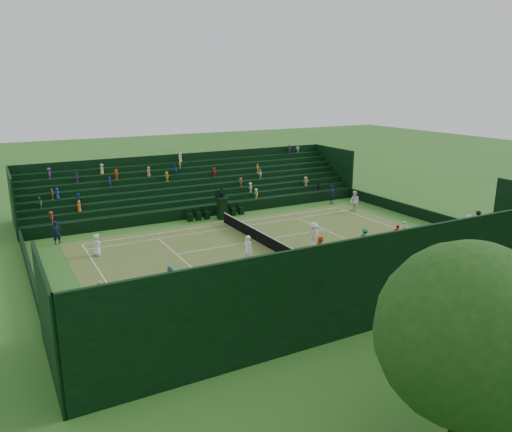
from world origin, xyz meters
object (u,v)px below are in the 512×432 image
at_px(player_near_west, 97,245).
at_px(tennis_net, 256,235).
at_px(player_near_east, 248,250).
at_px(player_far_east, 313,235).
at_px(umpire_chair, 222,205).
at_px(player_far_west, 355,201).

bearing_deg(player_near_west, tennis_net, -110.27).
xyz_separation_m(player_near_east, player_far_east, (-0.99, 5.93, -0.08)).
xyz_separation_m(umpire_chair, player_near_west, (4.67, -11.74, -0.44)).
distance_m(player_far_west, player_far_east, 11.43).
bearing_deg(umpire_chair, player_near_east, -16.06).
bearing_deg(player_far_west, tennis_net, -73.06).
bearing_deg(umpire_chair, player_far_east, 14.72).
bearing_deg(umpire_chair, tennis_net, -3.19).
bearing_deg(umpire_chair, player_far_west, 73.33).
height_order(player_near_west, player_near_east, player_near_east).
xyz_separation_m(tennis_net, player_far_east, (3.17, 3.09, 0.41)).
xyz_separation_m(tennis_net, player_far_west, (-3.50, 12.36, 0.47)).
bearing_deg(player_near_east, umpire_chair, -39.84).
bearing_deg(player_far_west, player_far_east, -53.16).
bearing_deg(player_far_west, player_near_east, -62.12).
xyz_separation_m(umpire_chair, player_far_west, (3.58, 11.97, -0.24)).
relative_size(tennis_net, player_near_east, 5.74).
relative_size(player_near_west, player_near_east, 0.78).
bearing_deg(tennis_net, player_far_east, 44.26).
bearing_deg(player_near_west, umpire_chair, -76.57).
xyz_separation_m(tennis_net, player_near_east, (4.16, -2.84, 0.49)).
xyz_separation_m(player_near_west, player_near_east, (6.57, 8.50, 0.23)).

